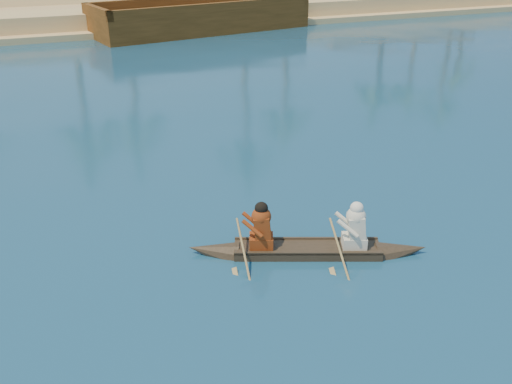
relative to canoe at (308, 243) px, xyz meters
name	(u,v)px	position (x,y,z in m)	size (l,w,h in m)	color
ground	(159,192)	(-2.07, 4.00, -0.25)	(160.00, 160.00, 0.00)	navy
shrub_cluster	(51,1)	(-2.07, 35.50, 0.95)	(100.00, 6.00, 2.40)	#1F3814
canoe	(308,243)	(0.00, 0.00, 0.00)	(4.68, 2.41, 1.32)	#3C2C20
barge_mid	(201,18)	(6.14, 26.61, 0.53)	(14.00, 6.76, 2.24)	brown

